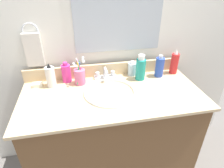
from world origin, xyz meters
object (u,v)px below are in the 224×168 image
at_px(bottle_mouthwash_teal, 141,68).
at_px(bottle_lotion_white, 51,76).
at_px(faucet, 105,74).
at_px(soap_bar, 37,85).
at_px(hand_towel, 34,50).
at_px(bottle_soap_pink, 66,73).
at_px(bottle_shampoo_blue, 160,67).
at_px(cup_pink, 80,76).
at_px(bottle_spray_red, 174,63).
at_px(bottle_gel_clear, 132,69).

xyz_separation_m(bottle_mouthwash_teal, bottle_lotion_white, (-0.60, 0.02, -0.01)).
bearing_deg(bottle_lotion_white, faucet, 6.25).
bearing_deg(soap_bar, hand_towel, 87.25).
bearing_deg(bottle_soap_pink, bottle_lotion_white, -154.60).
distance_m(bottle_shampoo_blue, cup_pink, 0.56).
xyz_separation_m(bottle_lotion_white, soap_bar, (-0.09, 0.01, -0.06)).
bearing_deg(bottle_soap_pink, soap_bar, -170.55).
xyz_separation_m(hand_towel, bottle_shampoo_blue, (0.84, -0.11, -0.15)).
height_order(bottle_soap_pink, cup_pink, cup_pink).
bearing_deg(bottle_lotion_white, cup_pink, -1.30).
xyz_separation_m(bottle_shampoo_blue, soap_bar, (-0.85, 0.02, -0.06)).
relative_size(bottle_spray_red, cup_pink, 0.98).
relative_size(bottle_mouthwash_teal, bottle_lotion_white, 1.12).
height_order(bottle_lotion_white, cup_pink, cup_pink).
relative_size(bottle_gel_clear, cup_pink, 0.56).
bearing_deg(bottle_mouthwash_teal, bottle_lotion_white, 178.08).
height_order(bottle_gel_clear, cup_pink, cup_pink).
distance_m(cup_pink, soap_bar, 0.29).
bearing_deg(bottle_spray_red, bottle_soap_pink, 178.15).
height_order(hand_towel, bottle_lotion_white, hand_towel).
distance_m(hand_towel, bottle_gel_clear, 0.68).
xyz_separation_m(bottle_gel_clear, soap_bar, (-0.66, -0.04, -0.04)).
height_order(faucet, bottle_gel_clear, bottle_gel_clear).
relative_size(faucet, bottle_spray_red, 0.85).
bearing_deg(cup_pink, hand_towel, 158.02).
height_order(bottle_mouthwash_teal, bottle_soap_pink, bottle_mouthwash_teal).
bearing_deg(faucet, cup_pink, -166.06).
bearing_deg(cup_pink, bottle_shampoo_blue, 0.03).
xyz_separation_m(bottle_mouthwash_teal, bottle_gel_clear, (-0.04, 0.07, -0.03)).
bearing_deg(bottle_lotion_white, bottle_mouthwash_teal, -1.92).
distance_m(bottle_soap_pink, bottle_lotion_white, 0.11).
height_order(bottle_spray_red, soap_bar, bottle_spray_red).
height_order(bottle_soap_pink, bottle_lotion_white, bottle_lotion_white).
relative_size(hand_towel, bottle_gel_clear, 2.04).
xyz_separation_m(faucet, cup_pink, (-0.18, -0.04, 0.03)).
height_order(bottle_shampoo_blue, soap_bar, bottle_shampoo_blue).
distance_m(hand_towel, bottle_soap_pink, 0.25).
relative_size(bottle_soap_pink, bottle_spray_red, 0.76).
bearing_deg(bottle_shampoo_blue, cup_pink, -179.97).
height_order(bottle_gel_clear, bottle_soap_pink, bottle_soap_pink).
bearing_deg(bottle_lotion_white, soap_bar, 171.17).
height_order(bottle_gel_clear, bottle_lotion_white, bottle_lotion_white).
bearing_deg(bottle_lotion_white, bottle_spray_red, 1.43).
distance_m(bottle_lotion_white, bottle_spray_red, 0.88).
relative_size(bottle_shampoo_blue, bottle_soap_pink, 1.13).
distance_m(hand_towel, bottle_spray_red, 0.98).
bearing_deg(hand_towel, faucet, -8.45).
relative_size(bottle_shampoo_blue, bottle_spray_red, 0.85).
bearing_deg(bottle_shampoo_blue, faucet, 173.48).
xyz_separation_m(bottle_shampoo_blue, cup_pink, (-0.56, -0.00, -0.01)).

